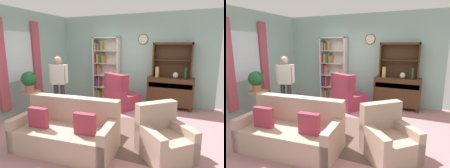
# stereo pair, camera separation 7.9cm
# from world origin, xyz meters

# --- Properties ---
(ground_plane) EXTENTS (5.40, 4.60, 0.02)m
(ground_plane) POSITION_xyz_m (0.00, 0.00, -0.01)
(ground_plane) COLOR #B27A7F
(wall_back) EXTENTS (5.00, 0.09, 2.80)m
(wall_back) POSITION_xyz_m (0.01, 2.13, 1.40)
(wall_back) COLOR #93B7AD
(wall_back) RESTS_ON ground_plane
(wall_left) EXTENTS (0.16, 4.20, 2.80)m
(wall_left) POSITION_xyz_m (-2.52, -0.01, 1.40)
(wall_left) COLOR #93B7AD
(wall_left) RESTS_ON ground_plane
(area_rug) EXTENTS (2.90, 1.81, 0.01)m
(area_rug) POSITION_xyz_m (0.20, -0.30, 0.00)
(area_rug) COLOR brown
(area_rug) RESTS_ON ground_plane
(bookshelf) EXTENTS (0.90, 0.30, 2.10)m
(bookshelf) POSITION_xyz_m (-0.91, 1.94, 1.08)
(bookshelf) COLOR silver
(bookshelf) RESTS_ON ground_plane
(sideboard) EXTENTS (1.30, 0.45, 0.92)m
(sideboard) POSITION_xyz_m (1.26, 1.86, 0.51)
(sideboard) COLOR #422816
(sideboard) RESTS_ON ground_plane
(sideboard_hutch) EXTENTS (1.10, 0.26, 1.00)m
(sideboard_hutch) POSITION_xyz_m (1.26, 1.97, 1.56)
(sideboard_hutch) COLOR #422816
(sideboard_hutch) RESTS_ON sideboard
(vase_tall) EXTENTS (0.11, 0.11, 0.30)m
(vase_tall) POSITION_xyz_m (0.87, 1.78, 1.07)
(vase_tall) COLOR tan
(vase_tall) RESTS_ON sideboard
(vase_round) EXTENTS (0.15, 0.15, 0.17)m
(vase_round) POSITION_xyz_m (1.39, 1.79, 1.01)
(vase_round) COLOR beige
(vase_round) RESTS_ON sideboard
(bottle_wine) EXTENTS (0.07, 0.07, 0.32)m
(bottle_wine) POSITION_xyz_m (1.65, 1.77, 1.08)
(bottle_wine) COLOR #194223
(bottle_wine) RESTS_ON sideboard
(couch_floral) EXTENTS (1.86, 1.00, 0.90)m
(couch_floral) POSITION_xyz_m (-0.18, -1.23, 0.31)
(couch_floral) COLOR tan
(couch_floral) RESTS_ON ground_plane
(armchair_floral) EXTENTS (1.08, 1.08, 0.88)m
(armchair_floral) POSITION_xyz_m (1.46, -0.81, 0.29)
(armchair_floral) COLOR tan
(armchair_floral) RESTS_ON ground_plane
(wingback_chair) EXTENTS (1.07, 1.08, 1.05)m
(wingback_chair) POSITION_xyz_m (-0.07, 1.26, 0.38)
(wingback_chair) COLOR #A33347
(wingback_chair) RESTS_ON ground_plane
(plant_stand) EXTENTS (0.52, 0.52, 0.66)m
(plant_stand) POSITION_xyz_m (-2.02, -0.22, 0.41)
(plant_stand) COLOR #A87F56
(plant_stand) RESTS_ON ground_plane
(potted_plant_large) EXTENTS (0.38, 0.38, 0.53)m
(potted_plant_large) POSITION_xyz_m (-2.04, -0.22, 0.97)
(potted_plant_large) COLOR #AD6B4C
(potted_plant_large) RESTS_ON plant_stand
(person_reading) EXTENTS (0.52, 0.29, 1.56)m
(person_reading) POSITION_xyz_m (-1.45, 0.22, 0.91)
(person_reading) COLOR #38333D
(person_reading) RESTS_ON ground_plane
(coffee_table) EXTENTS (0.80, 0.50, 0.42)m
(coffee_table) POSITION_xyz_m (0.00, -0.53, 0.35)
(coffee_table) COLOR #422816
(coffee_table) RESTS_ON ground_plane
(book_stack) EXTENTS (0.21, 0.12, 0.04)m
(book_stack) POSITION_xyz_m (0.07, -0.54, 0.44)
(book_stack) COLOR gold
(book_stack) RESTS_ON coffee_table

